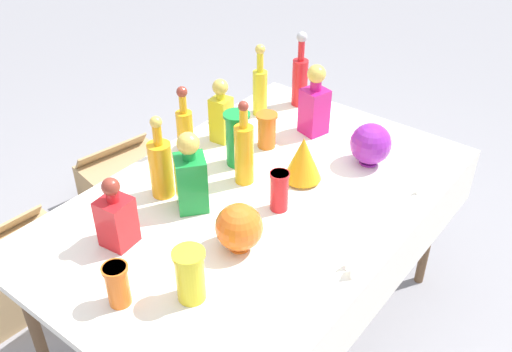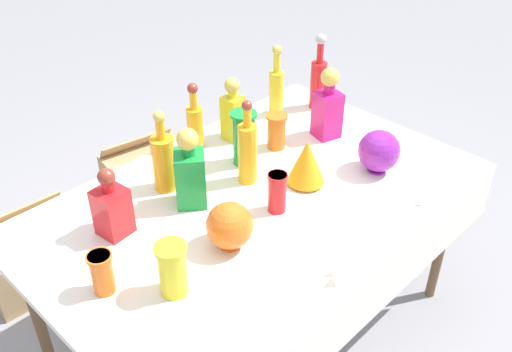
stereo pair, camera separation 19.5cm
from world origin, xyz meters
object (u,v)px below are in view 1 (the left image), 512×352
at_px(square_decanter_1, 221,113).
at_px(slender_vase_0, 237,137).
at_px(slender_vase_2, 267,129).
at_px(round_bowl_1, 239,227).
at_px(slender_vase_3, 280,190).
at_px(tall_bottle_0, 260,88).
at_px(tall_bottle_2, 185,127).
at_px(square_decanter_0, 191,176).
at_px(tall_bottle_1, 244,151).
at_px(tall_bottle_3, 161,166).
at_px(square_decanter_3, 315,103).
at_px(slender_vase_1, 190,274).
at_px(cardboard_box_behind_left, 125,179).
at_px(fluted_vase_0, 303,159).
at_px(slender_vase_4, 117,283).
at_px(cardboard_box_behind_right, 19,271).
at_px(square_decanter_2, 116,218).
at_px(tall_bottle_4, 300,77).
at_px(round_bowl_0, 371,144).

bearing_deg(square_decanter_1, slender_vase_0, -120.86).
height_order(slender_vase_2, round_bowl_1, round_bowl_1).
bearing_deg(slender_vase_3, tall_bottle_0, 43.09).
height_order(tall_bottle_2, square_decanter_0, square_decanter_0).
bearing_deg(slender_vase_2, tall_bottle_1, -161.34).
bearing_deg(tall_bottle_0, tall_bottle_3, -172.26).
xyz_separation_m(tall_bottle_3, slender_vase_2, (0.52, -0.10, -0.04)).
relative_size(square_decanter_3, round_bowl_1, 1.91).
relative_size(slender_vase_0, slender_vase_1, 1.28).
relative_size(tall_bottle_0, cardboard_box_behind_left, 0.64).
xyz_separation_m(tall_bottle_3, square_decanter_3, (0.74, -0.19, 0.02)).
distance_m(square_decanter_3, fluted_vase_0, 0.39).
xyz_separation_m(slender_vase_2, fluted_vase_0, (-0.12, -0.26, 0.02)).
distance_m(slender_vase_4, cardboard_box_behind_right, 1.26).
distance_m(tall_bottle_3, slender_vase_0, 0.35).
relative_size(tall_bottle_1, slender_vase_0, 1.52).
xyz_separation_m(square_decanter_2, slender_vase_1, (-0.03, -0.37, -0.01)).
relative_size(tall_bottle_4, slender_vase_3, 2.33).
bearing_deg(square_decanter_3, fluted_vase_0, -153.28).
distance_m(square_decanter_0, square_decanter_2, 0.31).
relative_size(square_decanter_0, slender_vase_2, 2.03).
xyz_separation_m(tall_bottle_1, tall_bottle_4, (0.67, 0.20, 0.00)).
height_order(slender_vase_3, slender_vase_4, slender_vase_3).
distance_m(tall_bottle_4, square_decanter_0, 0.93).
relative_size(slender_vase_0, round_bowl_1, 1.36).
height_order(tall_bottle_4, slender_vase_1, tall_bottle_4).
xyz_separation_m(fluted_vase_0, round_bowl_0, (0.27, -0.15, -0.01)).
distance_m(slender_vase_3, fluted_vase_0, 0.21).
xyz_separation_m(square_decanter_0, cardboard_box_behind_left, (0.53, 1.09, -0.77)).
bearing_deg(tall_bottle_0, tall_bottle_2, 174.07).
bearing_deg(square_decanter_2, square_decanter_0, -11.43).
relative_size(tall_bottle_1, square_decanter_0, 1.11).
bearing_deg(tall_bottle_1, square_decanter_1, 56.04).
relative_size(slender_vase_4, round_bowl_0, 0.81).
height_order(slender_vase_0, round_bowl_0, slender_vase_0).
distance_m(tall_bottle_0, cardboard_box_behind_right, 1.44).
bearing_deg(tall_bottle_4, fluted_vase_0, -144.57).
bearing_deg(slender_vase_2, round_bowl_0, -69.76).
height_order(tall_bottle_2, square_decanter_2, tall_bottle_2).
height_order(square_decanter_2, slender_vase_0, square_decanter_2).
xyz_separation_m(slender_vase_0, round_bowl_0, (0.33, -0.43, -0.03)).
distance_m(square_decanter_3, slender_vase_2, 0.25).
bearing_deg(square_decanter_2, slender_vase_3, -33.11).
bearing_deg(square_decanter_2, round_bowl_0, -24.12).
xyz_separation_m(tall_bottle_1, round_bowl_0, (0.42, -0.32, -0.05)).
relative_size(square_decanter_3, slender_vase_4, 2.25).
height_order(tall_bottle_4, square_decanter_1, tall_bottle_4).
bearing_deg(round_bowl_1, tall_bottle_2, 59.24).
height_order(slender_vase_2, fluted_vase_0, fluted_vase_0).
bearing_deg(tall_bottle_3, square_decanter_0, -86.82).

